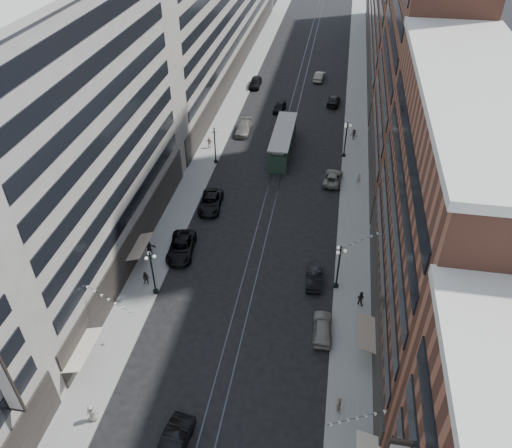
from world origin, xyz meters
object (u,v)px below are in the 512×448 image
Objects in this scene: pedestrian_4 at (339,404)px; car_12 at (334,101)px; car_10 at (314,276)px; car_14 at (320,76)px; lamppost_sw_far at (152,272)px; car_7 at (211,202)px; car_11 at (333,178)px; car_4 at (323,328)px; pedestrian_2 at (146,278)px; car_8 at (244,128)px; lamppost_se_far at (339,266)px; car_13 at (280,107)px; pedestrian_5 at (149,247)px; lamppost_sw_mid at (215,144)px; pedestrian_6 at (209,142)px; lamppost_se_mid at (346,138)px; pedestrian_1 at (92,413)px; pedestrian_7 at (361,298)px; streetcar at (283,142)px; pedestrian_9 at (354,135)px; car_5 at (173,445)px; pedestrian_8 at (358,178)px; car_2 at (181,247)px; car_9 at (255,82)px.

pedestrian_4 reaches higher than car_12.
car_10 is 57.39m from car_14.
lamppost_sw_far is 53.18m from car_12.
car_11 is (15.12, 8.75, -0.11)m from car_7.
pedestrian_2 reaches higher than car_4.
car_8 reaches higher than car_10.
lamppost_se_far is 1.13× the size of car_14.
car_10 is at bearing 92.53° from car_11.
car_13 is 41.65m from pedestrian_5.
lamppost_sw_mid is at bearing -57.61° from car_10.
car_11 is 2.88× the size of pedestrian_6.
lamppost_se_mid reaches higher than car_7.
car_8 is 1.23× the size of car_10.
lamppost_se_mid reaches higher than pedestrian_1.
pedestrian_1 is at bearing 80.80° from car_12.
pedestrian_7 reaches higher than car_10.
lamppost_sw_far is at bearing -106.09° from streetcar.
pedestrian_1 reaches higher than car_11.
pedestrian_6 is (-14.70, -30.63, 0.21)m from car_14.
streetcar is at bearing -36.67° from car_11.
pedestrian_9 is at bearing -0.55° from car_8.
lamppost_se_mid is 0.96× the size of car_7.
car_4 is 39.97m from pedestrian_9.
lamppost_se_mid reaches higher than car_11.
car_5 is at bearing 81.50° from car_11.
lamppost_se_far reaches higher than pedestrian_1.
car_8 is 3.20× the size of pedestrian_9.
pedestrian_2 reaches higher than pedestrian_8.
pedestrian_5 is at bearing 72.14° from car_12.
car_12 is at bearing 19.60° from pedestrian_4.
streetcar is 7.29× the size of pedestrian_1.
car_5 is 67.32m from car_12.
car_7 is at bearing 72.40° from pedestrian_2.
pedestrian_6 is at bearing -13.20° from car_11.
car_2 is (-8.40, -25.20, -0.83)m from streetcar.
car_4 is 19.03m from pedestrian_2.
lamppost_sw_mid reaches higher than car_4.
car_2 is at bearing -11.59° from pedestrian_5.
pedestrian_2 is (-19.74, -2.95, -2.14)m from lamppost_se_far.
lamppost_se_mid is 23.07m from car_7.
pedestrian_8 is at bearing 104.76° from car_12.
lamppost_sw_mid is 1.10× the size of car_12.
lamppost_sw_far is at bearing -114.12° from pedestrian_9.
pedestrian_1 is 20.64m from pedestrian_5.
car_4 is 2.58× the size of pedestrian_4.
pedestrian_9 is at bearing -168.11° from pedestrian_6.
pedestrian_5 is (-20.08, 8.31, 0.21)m from car_4.
pedestrian_7 is at bearing -50.27° from lamppost_sw_mid.
pedestrian_8 reaches higher than car_10.
lamppost_se_far is 55.40m from car_9.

